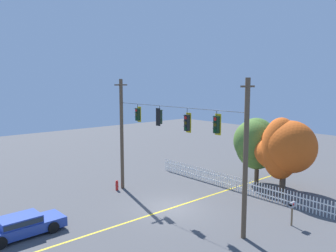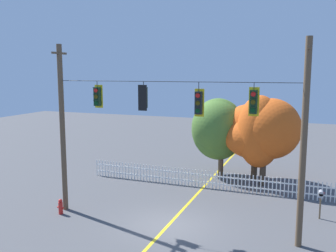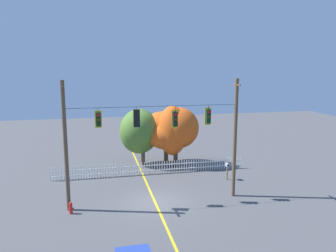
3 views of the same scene
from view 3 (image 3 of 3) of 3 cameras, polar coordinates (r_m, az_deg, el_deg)
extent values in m
plane|color=#4C4C4F|center=(24.39, -2.17, -12.72)|extent=(80.00, 80.00, 0.00)
cube|color=gold|center=(24.39, -2.17, -12.71)|extent=(0.16, 36.00, 0.01)
cylinder|color=brown|center=(22.81, -16.86, -3.42)|extent=(0.27, 0.27, 8.60)
cylinder|color=brown|center=(24.71, 11.20, -2.13)|extent=(0.27, 0.27, 8.60)
cube|color=brown|center=(22.24, -17.38, 6.27)|extent=(0.10, 1.10, 0.10)
cube|color=brown|center=(24.19, 11.52, 6.82)|extent=(0.10, 1.10, 0.10)
cylinder|color=black|center=(22.61, -2.29, 3.33)|extent=(11.46, 0.02, 0.02)
cylinder|color=black|center=(22.30, -11.70, 2.63)|extent=(0.03, 0.03, 0.30)
cube|color=yellow|center=(22.51, -11.65, 1.15)|extent=(0.43, 0.02, 1.13)
cube|color=black|center=(22.39, -11.64, 1.10)|extent=(0.30, 0.24, 0.91)
cylinder|color=red|center=(22.21, -11.66, 1.81)|extent=(0.20, 0.03, 0.20)
cube|color=black|center=(22.15, -11.67, 2.09)|extent=(0.22, 0.12, 0.06)
cylinder|color=#463B09|center=(22.25, -11.64, 1.04)|extent=(0.20, 0.03, 0.20)
cube|color=black|center=(22.19, -11.65, 1.32)|extent=(0.22, 0.12, 0.06)
cylinder|color=#073513|center=(22.30, -11.61, 0.27)|extent=(0.20, 0.03, 0.20)
cube|color=black|center=(22.24, -11.62, 0.55)|extent=(0.22, 0.12, 0.06)
cylinder|color=black|center=(22.45, -5.36, 2.89)|extent=(0.03, 0.03, 0.27)
cube|color=black|center=(22.41, -5.30, 1.29)|extent=(0.43, 0.02, 1.19)
cube|color=#1E3323|center=(22.54, -5.34, 1.34)|extent=(0.30, 0.24, 0.96)
cylinder|color=red|center=(22.63, -5.39, 2.20)|extent=(0.20, 0.03, 0.20)
cube|color=#1E3323|center=(22.65, -5.41, 2.50)|extent=(0.22, 0.12, 0.06)
cylinder|color=#463B09|center=(22.67, -5.38, 1.40)|extent=(0.20, 0.03, 0.20)
cube|color=#1E3323|center=(22.70, -5.40, 1.70)|extent=(0.22, 0.12, 0.06)
cylinder|color=#073513|center=(22.72, -5.36, 0.60)|extent=(0.20, 0.03, 0.20)
cube|color=#1E3323|center=(22.75, -5.38, 0.90)|extent=(0.22, 0.12, 0.06)
cylinder|color=black|center=(22.93, 1.23, 2.90)|extent=(0.03, 0.03, 0.42)
cube|color=yellow|center=(23.15, 1.14, 1.21)|extent=(0.43, 0.02, 1.24)
cube|color=black|center=(23.03, 1.22, 1.16)|extent=(0.30, 0.24, 1.00)
cylinder|color=red|center=(22.85, 1.30, 1.93)|extent=(0.20, 0.03, 0.20)
cube|color=black|center=(22.79, 1.33, 2.20)|extent=(0.22, 0.12, 0.06)
cylinder|color=#463B09|center=(22.90, 1.30, 1.10)|extent=(0.20, 0.03, 0.20)
cube|color=black|center=(22.84, 1.33, 1.37)|extent=(0.22, 0.12, 0.06)
cylinder|color=#073513|center=(22.95, 1.29, 0.29)|extent=(0.20, 0.03, 0.20)
cube|color=black|center=(22.89, 1.32, 0.55)|extent=(0.22, 0.12, 0.06)
cylinder|color=black|center=(23.58, 6.84, 3.17)|extent=(0.03, 0.03, 0.31)
cube|color=yellow|center=(23.79, 6.71, 1.66)|extent=(0.43, 0.02, 1.22)
cube|color=black|center=(23.67, 6.81, 1.61)|extent=(0.30, 0.24, 0.98)
cylinder|color=red|center=(23.50, 6.93, 2.35)|extent=(0.20, 0.03, 0.20)
cube|color=black|center=(23.44, 6.98, 2.62)|extent=(0.22, 0.12, 0.06)
cylinder|color=#463B09|center=(23.54, 6.92, 1.56)|extent=(0.20, 0.03, 0.20)
cube|color=black|center=(23.48, 6.96, 1.83)|extent=(0.22, 0.12, 0.06)
cylinder|color=#073513|center=(23.59, 6.90, 0.78)|extent=(0.20, 0.03, 0.20)
cube|color=black|center=(23.53, 6.94, 1.04)|extent=(0.22, 0.12, 0.06)
cube|color=white|center=(29.93, -19.22, -7.74)|extent=(0.06, 0.04, 1.12)
cube|color=white|center=(29.91, -18.79, -7.73)|extent=(0.06, 0.04, 1.12)
cube|color=white|center=(29.88, -18.36, -7.72)|extent=(0.06, 0.04, 1.12)
cube|color=white|center=(29.86, -17.93, -7.71)|extent=(0.06, 0.04, 1.12)
cube|color=white|center=(29.83, -17.49, -7.70)|extent=(0.06, 0.04, 1.12)
cube|color=white|center=(29.81, -17.06, -7.69)|extent=(0.06, 0.04, 1.12)
cube|color=white|center=(29.79, -16.62, -7.68)|extent=(0.06, 0.04, 1.12)
cube|color=white|center=(29.77, -16.19, -7.67)|extent=(0.06, 0.04, 1.12)
cube|color=white|center=(29.76, -15.75, -7.66)|extent=(0.06, 0.04, 1.12)
cube|color=white|center=(29.74, -15.31, -7.64)|extent=(0.06, 0.04, 1.12)
cube|color=white|center=(29.73, -14.88, -7.63)|extent=(0.06, 0.04, 1.12)
cube|color=white|center=(29.72, -14.44, -7.62)|extent=(0.06, 0.04, 1.12)
cube|color=white|center=(29.71, -14.00, -7.60)|extent=(0.06, 0.04, 1.12)
cube|color=white|center=(29.70, -13.56, -7.59)|extent=(0.06, 0.04, 1.12)
cube|color=white|center=(29.69, -13.13, -7.57)|extent=(0.06, 0.04, 1.12)
cube|color=white|center=(29.69, -12.69, -7.56)|extent=(0.06, 0.04, 1.12)
cube|color=white|center=(29.69, -12.25, -7.54)|extent=(0.06, 0.04, 1.12)
cube|color=white|center=(29.69, -11.81, -7.53)|extent=(0.06, 0.04, 1.12)
cube|color=white|center=(29.69, -11.37, -7.51)|extent=(0.06, 0.04, 1.12)
cube|color=white|center=(29.69, -10.93, -7.49)|extent=(0.06, 0.04, 1.12)
cube|color=white|center=(29.69, -10.50, -7.47)|extent=(0.06, 0.04, 1.12)
cube|color=white|center=(29.70, -10.06, -7.46)|extent=(0.06, 0.04, 1.12)
cube|color=white|center=(29.71, -9.62, -7.44)|extent=(0.06, 0.04, 1.12)
cube|color=white|center=(29.72, -9.18, -7.42)|extent=(0.06, 0.04, 1.12)
cube|color=white|center=(29.73, -8.75, -7.40)|extent=(0.06, 0.04, 1.12)
cube|color=white|center=(29.74, -8.31, -7.38)|extent=(0.06, 0.04, 1.12)
cube|color=white|center=(29.75, -7.87, -7.36)|extent=(0.06, 0.04, 1.12)
cube|color=white|center=(29.77, -7.44, -7.34)|extent=(0.06, 0.04, 1.12)
cube|color=white|center=(29.79, -7.00, -7.32)|extent=(0.06, 0.04, 1.12)
cube|color=white|center=(29.81, -6.57, -7.30)|extent=(0.06, 0.04, 1.12)
cube|color=white|center=(29.83, -6.14, -7.27)|extent=(0.06, 0.04, 1.12)
cube|color=white|center=(29.85, -5.70, -7.25)|extent=(0.06, 0.04, 1.12)
cube|color=white|center=(29.88, -5.27, -7.23)|extent=(0.06, 0.04, 1.12)
cube|color=white|center=(29.90, -4.84, -7.21)|extent=(0.06, 0.04, 1.12)
cube|color=white|center=(29.93, -4.41, -7.18)|extent=(0.06, 0.04, 1.12)
cube|color=white|center=(29.96, -3.98, -7.16)|extent=(0.06, 0.04, 1.12)
cube|color=white|center=(29.99, -3.55, -7.14)|extent=(0.06, 0.04, 1.12)
cube|color=white|center=(30.02, -3.12, -7.11)|extent=(0.06, 0.04, 1.12)
cube|color=white|center=(30.06, -2.69, -7.09)|extent=(0.06, 0.04, 1.12)
cube|color=white|center=(30.09, -2.27, -7.06)|extent=(0.06, 0.04, 1.12)
cube|color=white|center=(30.13, -1.84, -7.04)|extent=(0.06, 0.04, 1.12)
cube|color=white|center=(30.17, -1.42, -7.01)|extent=(0.06, 0.04, 1.12)
cube|color=white|center=(30.21, -0.99, -6.98)|extent=(0.06, 0.04, 1.12)
cube|color=white|center=(30.25, -0.57, -6.96)|extent=(0.06, 0.04, 1.12)
cube|color=white|center=(30.30, -0.15, -6.93)|extent=(0.06, 0.04, 1.12)
cube|color=white|center=(30.34, 0.27, -6.91)|extent=(0.06, 0.04, 1.12)
cube|color=white|center=(30.39, 0.68, -6.88)|extent=(0.06, 0.04, 1.12)
cube|color=white|center=(30.44, 1.10, -6.85)|extent=(0.06, 0.04, 1.12)
cube|color=white|center=(30.49, 1.51, -6.82)|extent=(0.06, 0.04, 1.12)
cube|color=white|center=(30.54, 1.93, -6.80)|extent=(0.06, 0.04, 1.12)
cube|color=white|center=(30.60, 2.34, -6.77)|extent=(0.06, 0.04, 1.12)
cube|color=white|center=(30.65, 2.75, -6.74)|extent=(0.06, 0.04, 1.12)
cube|color=white|center=(30.71, 3.16, -6.71)|extent=(0.06, 0.04, 1.12)
cube|color=white|center=(30.77, 3.57, -6.68)|extent=(0.06, 0.04, 1.12)
cube|color=white|center=(30.83, 3.97, -6.65)|extent=(0.06, 0.04, 1.12)
cube|color=white|center=(30.89, 4.38, -6.62)|extent=(0.06, 0.04, 1.12)
cube|color=white|center=(30.95, 4.78, -6.59)|extent=(0.06, 0.04, 1.12)
cube|color=white|center=(31.02, 5.18, -6.56)|extent=(0.06, 0.04, 1.12)
cube|color=white|center=(31.08, 5.58, -6.53)|extent=(0.06, 0.04, 1.12)
cube|color=white|center=(31.15, 5.97, -6.50)|extent=(0.06, 0.04, 1.12)
cube|color=white|center=(31.22, 6.37, -6.47)|extent=(0.06, 0.04, 1.12)
cube|color=white|center=(31.29, 6.76, -6.44)|extent=(0.06, 0.04, 1.12)
cube|color=white|center=(31.36, 7.16, -6.41)|extent=(0.06, 0.04, 1.12)
cube|color=white|center=(31.43, 7.55, -6.38)|extent=(0.06, 0.04, 1.12)
cube|color=white|center=(31.51, 7.93, -6.35)|extent=(0.06, 0.04, 1.12)
cube|color=white|center=(31.59, 8.32, -6.32)|extent=(0.06, 0.04, 1.12)
cube|color=white|center=(31.66, 8.70, -6.29)|extent=(0.06, 0.04, 1.12)
cube|color=white|center=(31.74, 9.09, -6.26)|extent=(0.06, 0.04, 1.12)
cube|color=white|center=(31.82, 9.47, -6.23)|extent=(0.06, 0.04, 1.12)
cube|color=white|center=(31.90, 9.84, -6.20)|extent=(0.06, 0.04, 1.12)
cube|color=white|center=(31.99, 10.22, -6.16)|extent=(0.06, 0.04, 1.12)
cube|color=white|center=(32.07, 10.59, -6.13)|extent=(0.06, 0.04, 1.12)
cube|color=white|center=(32.16, 10.97, -6.10)|extent=(0.06, 0.04, 1.12)
cube|color=white|center=(32.25, 11.34, -6.07)|extent=(0.06, 0.04, 1.12)
cube|color=white|center=(32.33, 11.71, -6.04)|extent=(0.06, 0.04, 1.12)
cube|color=white|center=(32.42, 12.07, -6.00)|extent=(0.06, 0.04, 1.12)
cube|color=white|center=(30.14, -2.91, -7.49)|extent=(16.89, 0.03, 0.08)
cube|color=white|center=(30.00, -2.92, -6.63)|extent=(16.89, 0.03, 0.08)
cylinder|color=brown|center=(32.64, -4.21, -4.92)|extent=(0.36, 0.36, 1.96)
ellipsoid|color=#4C752D|center=(32.29, -4.84, -0.90)|extent=(3.74, 3.05, 4.31)
ellipsoid|color=#4C752D|center=(32.02, -4.77, -0.56)|extent=(3.55, 3.36, 3.61)
cylinder|color=brown|center=(33.10, -0.34, -4.43)|extent=(0.41, 0.41, 2.24)
ellipsoid|color=#DB5619|center=(32.22, -0.01, -1.45)|extent=(4.22, 3.52, 2.86)
ellipsoid|color=#DB5619|center=(32.66, -0.84, -0.23)|extent=(3.97, 3.35, 3.10)
cylinder|color=#473828|center=(32.22, 1.29, -5.05)|extent=(0.40, 0.40, 2.01)
ellipsoid|color=#DB5619|center=(31.61, 0.76, -0.78)|extent=(2.86, 2.75, 4.66)
ellipsoid|color=#DB5619|center=(31.92, 1.82, -0.30)|extent=(3.82, 3.52, 3.87)
cube|color=white|center=(17.87, -7.69, -19.99)|extent=(0.20, 0.04, 0.10)
cube|color=white|center=(17.97, -4.59, -19.75)|extent=(0.20, 0.04, 0.10)
cylinder|color=red|center=(23.43, -16.04, -13.30)|extent=(0.22, 0.22, 0.63)
sphere|color=red|center=(23.29, -16.08, -12.44)|extent=(0.20, 0.20, 0.20)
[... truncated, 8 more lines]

